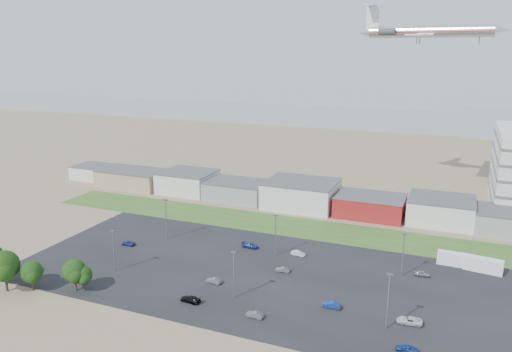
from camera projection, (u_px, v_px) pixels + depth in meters
The scene contains 29 objects.
ground at pixel (218, 316), 94.18m from camera, with size 700.00×700.00×0.00m, color #7F6B51.
parking_lot at pixel (279, 277), 110.23m from camera, with size 120.00×50.00×0.01m, color black.
grass_strip at pixel (301, 228), 140.72m from camera, with size 160.00×16.00×0.02m, color #305A21.
hills_backdrop at pixel (464, 112), 360.20m from camera, with size 700.00×200.00×9.00m, color gray, non-canonical shape.
building_row at pixel (269, 190), 163.04m from camera, with size 170.00×20.00×8.00m, color silver, non-canonical shape.
box_trailer_a at pixel (455, 259), 116.03m from camera, with size 7.76×2.43×2.91m, color silver, non-canonical shape.
box_trailer_b at pixel (483, 265), 112.74m from camera, with size 8.22×2.57×3.08m, color silver, non-canonical shape.
tree_left at pixel (4, 269), 102.65m from camera, with size 6.71×6.71×10.07m, color black, non-canonical shape.
tree_mid at pixel (32, 274), 103.32m from camera, with size 4.85×4.85×7.27m, color black, non-canonical shape.
tree_right at pixel (74, 273), 103.13m from camera, with size 5.21×5.21×7.81m, color black, non-canonical shape.
tree_near at pixel (83, 277), 103.23m from camera, with size 4.17×4.17×6.26m, color black, non-canonical shape.
lightpole_front_l at pixel (114, 251), 112.18m from camera, with size 1.14×0.48×9.71m, color slate, non-canonical shape.
lightpole_front_m at pixel (234, 275), 99.96m from camera, with size 1.17×0.49×9.94m, color slate, non-canonical shape.
lightpole_front_r at pixel (388, 302), 88.67m from camera, with size 1.26×0.52×10.69m, color slate, non-canonical shape.
lightpole_back_l at pixel (166, 219), 131.31m from camera, with size 1.28×0.53×10.84m, color slate, non-canonical shape.
lightpole_back_m at pixel (276, 235), 120.90m from camera, with size 1.21×0.51×10.32m, color slate, non-canonical shape.
lightpole_back_r at pixel (403, 255), 109.58m from camera, with size 1.17×0.49×9.97m, color slate, non-canonical shape.
airliner at pixel (429, 31), 157.57m from camera, with size 46.72×31.85×13.80m, color silver, non-canonical shape.
parked_car_0 at pixel (409, 320), 91.40m from camera, with size 2.14×4.63×1.29m, color silver.
parked_car_1 at pixel (331, 305), 97.00m from camera, with size 1.30×3.73×1.23m, color navy.
parked_car_2 at pixel (406, 348), 82.97m from camera, with size 1.43×3.56×1.21m, color navy.
parked_car_3 at pixel (190, 299), 99.23m from camera, with size 1.76×4.33×1.26m, color black.
parked_car_4 at pixel (214, 281), 107.30m from camera, with size 1.21×3.46×1.14m, color #595B5E.
parked_car_5 at pixel (128, 243), 127.86m from camera, with size 1.46×3.62×1.23m, color navy.
parked_car_6 at pixel (250, 245), 126.28m from camera, with size 1.80×4.42×1.28m, color navy.
parked_car_7 at pixel (283, 270), 112.71m from camera, with size 1.15×3.30×1.09m, color #595B5E.
parked_car_8 at pixel (422, 274), 110.54m from camera, with size 1.36×3.37×1.15m, color #A5A5AA.
parked_car_11 at pixel (298, 253), 121.58m from camera, with size 1.22×3.51×1.16m, color silver.
parked_car_13 at pixel (255, 315), 93.58m from camera, with size 1.21×3.47×1.14m, color #595B5E.
Camera 1 is at (39.02, -75.49, 49.00)m, focal length 35.00 mm.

